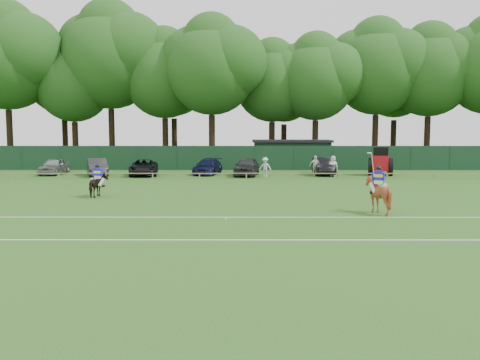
{
  "coord_description": "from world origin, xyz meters",
  "views": [
    {
      "loc": [
        0.58,
        -25.07,
        4.24
      ],
      "look_at": [
        0.5,
        3.0,
        1.4
      ],
      "focal_mm": 38.0,
      "sensor_mm": 36.0,
      "label": 1
    }
  ],
  "objects_px": {
    "suv_black": "(144,167)",
    "utility_shed": "(291,154)",
    "sedan_grey": "(97,167)",
    "hatch_grey": "(247,167)",
    "horse_dark": "(98,185)",
    "polo_ball": "(226,219)",
    "tractor": "(380,162)",
    "spectator_right": "(333,166)",
    "estate_black": "(323,166)",
    "spectator_mid": "(315,166)",
    "sedan_silver": "(54,166)",
    "horse_chestnut": "(378,195)",
    "spectator_left": "(265,167)",
    "sedan_navy": "(208,167)"
  },
  "relations": [
    {
      "from": "hatch_grey",
      "to": "estate_black",
      "type": "height_order",
      "value": "hatch_grey"
    },
    {
      "from": "horse_chestnut",
      "to": "estate_black",
      "type": "xyz_separation_m",
      "value": [
        0.73,
        21.51,
        -0.14
      ]
    },
    {
      "from": "horse_chestnut",
      "to": "spectator_right",
      "type": "height_order",
      "value": "horse_chestnut"
    },
    {
      "from": "sedan_grey",
      "to": "spectator_mid",
      "type": "height_order",
      "value": "spectator_mid"
    },
    {
      "from": "spectator_left",
      "to": "spectator_right",
      "type": "xyz_separation_m",
      "value": [
        6.08,
        0.45,
        0.06
      ]
    },
    {
      "from": "spectator_left",
      "to": "suv_black",
      "type": "bearing_deg",
      "value": -170.62
    },
    {
      "from": "polo_ball",
      "to": "utility_shed",
      "type": "height_order",
      "value": "utility_shed"
    },
    {
      "from": "estate_black",
      "to": "spectator_mid",
      "type": "relative_size",
      "value": 2.67
    },
    {
      "from": "horse_chestnut",
      "to": "tractor",
      "type": "bearing_deg",
      "value": -82.12
    },
    {
      "from": "spectator_mid",
      "to": "estate_black",
      "type": "bearing_deg",
      "value": 37.61
    },
    {
      "from": "sedan_grey",
      "to": "hatch_grey",
      "type": "height_order",
      "value": "hatch_grey"
    },
    {
      "from": "estate_black",
      "to": "polo_ball",
      "type": "relative_size",
      "value": 54.45
    },
    {
      "from": "horse_dark",
      "to": "hatch_grey",
      "type": "height_order",
      "value": "hatch_grey"
    },
    {
      "from": "sedan_navy",
      "to": "spectator_left",
      "type": "xyz_separation_m",
      "value": [
        5.24,
        -2.45,
        0.15
      ]
    },
    {
      "from": "suv_black",
      "to": "utility_shed",
      "type": "distance_m",
      "value": 16.96
    },
    {
      "from": "sedan_silver",
      "to": "sedan_navy",
      "type": "bearing_deg",
      "value": 2.65
    },
    {
      "from": "estate_black",
      "to": "tractor",
      "type": "distance_m",
      "value": 5.18
    },
    {
      "from": "horse_dark",
      "to": "suv_black",
      "type": "height_order",
      "value": "suv_black"
    },
    {
      "from": "sedan_navy",
      "to": "horse_chestnut",
      "type": "bearing_deg",
      "value": -55.46
    },
    {
      "from": "sedan_silver",
      "to": "spectator_mid",
      "type": "bearing_deg",
      "value": -1.9
    },
    {
      "from": "spectator_mid",
      "to": "tractor",
      "type": "relative_size",
      "value": 0.53
    },
    {
      "from": "horse_dark",
      "to": "suv_black",
      "type": "distance_m",
      "value": 14.62
    },
    {
      "from": "sedan_navy",
      "to": "utility_shed",
      "type": "xyz_separation_m",
      "value": [
        8.56,
        7.88,
        0.82
      ]
    },
    {
      "from": "sedan_grey",
      "to": "hatch_grey",
      "type": "relative_size",
      "value": 0.97
    },
    {
      "from": "sedan_silver",
      "to": "spectator_right",
      "type": "relative_size",
      "value": 2.44
    },
    {
      "from": "horse_dark",
      "to": "sedan_grey",
      "type": "distance_m",
      "value": 15.03
    },
    {
      "from": "horse_dark",
      "to": "spectator_mid",
      "type": "relative_size",
      "value": 0.94
    },
    {
      "from": "sedan_grey",
      "to": "spectator_right",
      "type": "height_order",
      "value": "spectator_right"
    },
    {
      "from": "horse_dark",
      "to": "utility_shed",
      "type": "distance_m",
      "value": 27.72
    },
    {
      "from": "spectator_mid",
      "to": "polo_ball",
      "type": "bearing_deg",
      "value": -125.15
    },
    {
      "from": "horse_dark",
      "to": "polo_ball",
      "type": "height_order",
      "value": "horse_dark"
    },
    {
      "from": "horse_chestnut",
      "to": "spectator_left",
      "type": "height_order",
      "value": "horse_chestnut"
    },
    {
      "from": "horse_dark",
      "to": "tractor",
      "type": "bearing_deg",
      "value": -140.4
    },
    {
      "from": "sedan_silver",
      "to": "tractor",
      "type": "xyz_separation_m",
      "value": [
        30.14,
        -0.59,
        0.46
      ]
    },
    {
      "from": "sedan_navy",
      "to": "hatch_grey",
      "type": "distance_m",
      "value": 3.87
    },
    {
      "from": "sedan_grey",
      "to": "spectator_right",
      "type": "distance_m",
      "value": 21.28
    },
    {
      "from": "utility_shed",
      "to": "sedan_silver",
      "type": "bearing_deg",
      "value": -160.51
    },
    {
      "from": "tractor",
      "to": "spectator_right",
      "type": "bearing_deg",
      "value": -151.07
    },
    {
      "from": "sedan_grey",
      "to": "estate_black",
      "type": "relative_size",
      "value": 0.96
    },
    {
      "from": "horse_chestnut",
      "to": "tractor",
      "type": "relative_size",
      "value": 0.54
    },
    {
      "from": "sedan_silver",
      "to": "sedan_navy",
      "type": "xyz_separation_m",
      "value": [
        14.26,
        0.2,
        -0.05
      ]
    },
    {
      "from": "sedan_grey",
      "to": "utility_shed",
      "type": "relative_size",
      "value": 0.56
    },
    {
      "from": "horse_dark",
      "to": "spectator_right",
      "type": "xyz_separation_m",
      "value": [
        17.14,
        13.8,
        0.19
      ]
    },
    {
      "from": "suv_black",
      "to": "utility_shed",
      "type": "height_order",
      "value": "utility_shed"
    },
    {
      "from": "horse_dark",
      "to": "spectator_mid",
      "type": "distance_m",
      "value": 20.95
    },
    {
      "from": "sedan_grey",
      "to": "utility_shed",
      "type": "bearing_deg",
      "value": 6.34
    },
    {
      "from": "hatch_grey",
      "to": "utility_shed",
      "type": "relative_size",
      "value": 0.58
    },
    {
      "from": "sedan_grey",
      "to": "polo_ball",
      "type": "distance_m",
      "value": 25.67
    },
    {
      "from": "estate_black",
      "to": "spectator_left",
      "type": "relative_size",
      "value": 2.84
    },
    {
      "from": "utility_shed",
      "to": "spectator_left",
      "type": "bearing_deg",
      "value": -107.82
    }
  ]
}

